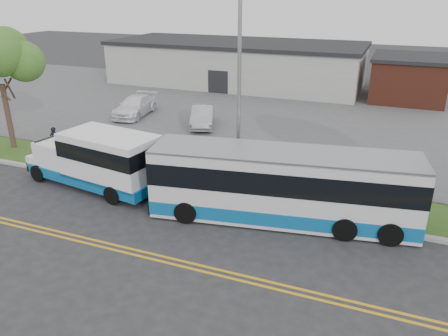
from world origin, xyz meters
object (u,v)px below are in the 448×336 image
at_px(transit_bus, 282,186).
at_px(streetlight_near, 239,84).
at_px(pedestrian, 55,140).
at_px(shuttle_bus, 100,158).
at_px(parked_car_b, 135,106).
at_px(parked_car_a, 203,116).

bearing_deg(transit_bus, streetlight_near, 133.17).
distance_m(streetlight_near, pedestrian, 12.59).
bearing_deg(transit_bus, pedestrian, 159.93).
height_order(shuttle_bus, parked_car_b, shuttle_bus).
xyz_separation_m(parked_car_a, parked_car_b, (-6.04, 0.64, 0.01)).
xyz_separation_m(transit_bus, parked_car_b, (-14.75, 11.77, -0.73)).
distance_m(pedestrian, parked_car_b, 9.00).
distance_m(parked_car_a, parked_car_b, 6.07).
bearing_deg(streetlight_near, parked_car_b, 141.18).
height_order(shuttle_bus, pedestrian, shuttle_bus).
xyz_separation_m(transit_bus, pedestrian, (-14.58, 2.77, -0.66)).
bearing_deg(shuttle_bus, pedestrian, 160.41).
xyz_separation_m(shuttle_bus, transit_bus, (9.16, 0.10, 0.02)).
height_order(streetlight_near, transit_bus, streetlight_near).
height_order(pedestrian, parked_car_b, pedestrian).
relative_size(streetlight_near, shuttle_bus, 1.22).
xyz_separation_m(pedestrian, parked_car_a, (5.86, 8.36, -0.09)).
bearing_deg(pedestrian, parked_car_a, -135.55).
bearing_deg(parked_car_a, streetlight_near, -77.27).
xyz_separation_m(shuttle_bus, parked_car_a, (0.45, 11.23, -0.72)).
bearing_deg(shuttle_bus, parked_car_a, 96.09).
bearing_deg(streetlight_near, shuttle_bus, -160.74).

